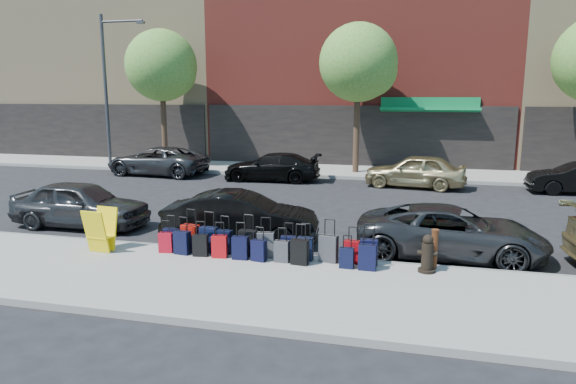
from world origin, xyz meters
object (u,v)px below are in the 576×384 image
(car_far_1, at_px, (272,167))
(car_far_2, at_px, (415,171))
(tree_left, at_px, (164,67))
(car_near_0, at_px, (81,204))
(car_near_2, at_px, (451,232))
(car_near_1, at_px, (241,218))
(tree_center, at_px, (361,65))
(car_far_0, at_px, (158,161))
(fire_hydrant, at_px, (427,255))
(bollard, at_px, (434,248))
(display_rack, at_px, (101,231))
(suitcase_front_5, at_px, (266,245))
(streetlight, at_px, (108,82))

(car_far_1, relative_size, car_far_2, 1.05)
(tree_left, relative_size, car_near_0, 1.74)
(tree_left, relative_size, car_near_2, 1.58)
(tree_left, distance_m, car_far_2, 14.39)
(car_far_1, bearing_deg, car_near_1, 8.54)
(tree_center, distance_m, car_far_2, 6.21)
(car_near_1, relative_size, car_far_2, 0.97)
(tree_left, distance_m, tree_center, 10.50)
(car_far_2, bearing_deg, car_near_2, 13.30)
(car_near_1, relative_size, car_far_1, 0.93)
(car_near_2, distance_m, car_far_0, 17.00)
(tree_left, distance_m, fire_hydrant, 20.47)
(car_near_0, height_order, car_near_1, car_near_0)
(bollard, bearing_deg, car_near_0, 170.24)
(display_rack, xyz_separation_m, car_far_2, (7.52, 11.89, 0.05))
(car_far_0, bearing_deg, suitcase_front_5, 42.02)
(bollard, distance_m, car_far_1, 13.40)
(streetlight, bearing_deg, display_rack, -58.47)
(fire_hydrant, bearing_deg, car_far_2, 93.56)
(car_near_0, xyz_separation_m, car_near_1, (5.29, -0.38, -0.02))
(tree_left, height_order, suitcase_front_5, tree_left)
(tree_center, height_order, car_far_1, tree_center)
(bollard, xyz_separation_m, car_far_1, (-7.01, 11.43, 0.04))
(tree_left, height_order, car_far_2, tree_left)
(display_rack, relative_size, car_near_0, 0.26)
(streetlight, relative_size, car_far_2, 1.86)
(tree_left, relative_size, tree_center, 1.00)
(bollard, height_order, car_far_1, car_far_1)
(bollard, bearing_deg, fire_hydrant, -117.85)
(fire_hydrant, xyz_separation_m, car_near_0, (-10.19, 2.07, 0.17))
(fire_hydrant, bearing_deg, car_near_1, 162.92)
(fire_hydrant, relative_size, car_near_2, 0.18)
(fire_hydrant, xyz_separation_m, car_near_2, (0.60, 1.75, 0.10))
(streetlight, distance_m, bollard, 21.85)
(car_near_0, bearing_deg, car_far_2, -46.72)
(tree_center, relative_size, display_rack, 6.77)
(car_far_1, bearing_deg, car_near_0, -21.57)
(streetlight, distance_m, car_near_1, 17.26)
(streetlight, height_order, car_far_2, streetlight)
(streetlight, xyz_separation_m, car_near_2, (17.15, -12.04, -4.02))
(tree_center, bearing_deg, car_near_0, -119.69)
(display_rack, bearing_deg, car_near_0, 138.62)
(car_near_2, bearing_deg, car_far_1, 38.99)
(tree_left, relative_size, fire_hydrant, 8.56)
(car_near_1, bearing_deg, suitcase_front_5, -150.00)
(car_far_0, bearing_deg, fire_hydrant, 51.40)
(streetlight, bearing_deg, car_near_2, -35.06)
(car_far_0, height_order, car_far_1, car_far_0)
(streetlight, relative_size, car_near_1, 1.91)
(car_near_0, xyz_separation_m, car_near_2, (10.79, -0.32, -0.07))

